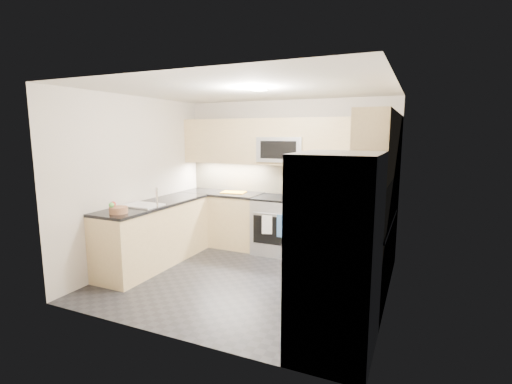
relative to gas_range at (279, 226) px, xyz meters
name	(u,v)px	position (x,y,z in m)	size (l,w,h in m)	color
floor	(245,279)	(0.00, -1.28, -0.46)	(3.60, 3.20, 0.00)	black
ceiling	(245,90)	(0.00, -1.28, 2.04)	(3.60, 3.20, 0.02)	beige
wall_back	(286,176)	(0.00, 0.32, 0.79)	(3.60, 0.02, 2.50)	beige
wall_front	(169,212)	(0.00, -2.88, 0.79)	(3.60, 0.02, 2.50)	beige
wall_left	(137,181)	(-1.80, -1.28, 0.79)	(0.02, 3.20, 2.50)	beige
wall_right	(391,198)	(1.80, -1.28, 0.79)	(0.02, 3.20, 2.50)	beige
base_cab_back_left	(222,219)	(-1.09, 0.02, -0.01)	(1.42, 0.60, 0.90)	#DCBF85
base_cab_back_right	(346,233)	(1.09, 0.02, -0.01)	(1.42, 0.60, 0.90)	#DCBF85
base_cab_right	(362,259)	(1.50, -1.12, -0.01)	(0.60, 1.70, 0.90)	#DCBF85
base_cab_peninsula	(155,235)	(-1.50, -1.28, -0.01)	(0.60, 2.00, 0.90)	#DCBF85
countertop_back_left	(221,193)	(-1.09, 0.02, 0.47)	(1.42, 0.63, 0.04)	black
countertop_back_right	(347,203)	(1.09, 0.02, 0.47)	(1.42, 0.63, 0.04)	black
countertop_right	(364,222)	(1.50, -1.12, 0.47)	(0.63, 1.70, 0.04)	black
countertop_peninsula	(154,204)	(-1.50, -1.28, 0.47)	(0.63, 2.00, 0.04)	black
upper_cab_back	(283,142)	(0.00, 0.15, 1.37)	(3.60, 0.35, 0.75)	#DCBF85
upper_cab_right	(380,145)	(1.62, -1.00, 1.37)	(0.35, 1.95, 0.75)	#DCBF85
backsplash_back	(286,179)	(0.00, 0.32, 0.74)	(3.60, 0.01, 0.51)	tan
backsplash_right	(393,197)	(1.80, -0.82, 0.74)	(0.01, 2.30, 0.51)	tan
gas_range	(279,226)	(0.00, 0.00, 0.00)	(0.76, 0.65, 0.91)	#9C9EA4
range_cooktop	(279,198)	(0.00, 0.00, 0.46)	(0.76, 0.65, 0.03)	black
oven_door_glass	(271,231)	(0.00, -0.33, -0.01)	(0.62, 0.02, 0.45)	black
oven_handle	(271,214)	(0.00, -0.35, 0.26)	(0.02, 0.02, 0.60)	#B2B5BA
microwave	(282,149)	(0.00, 0.12, 1.24)	(0.76, 0.40, 0.40)	#A9ACB1
microwave_door	(278,150)	(0.00, -0.08, 1.24)	(0.60, 0.01, 0.28)	black
refrigerator	(336,255)	(1.45, -2.43, 0.45)	(0.70, 0.90, 1.80)	#9B9EA2
fridge_handle_left	(290,250)	(1.08, -2.61, 0.49)	(0.02, 0.02, 1.20)	#B2B5BA
fridge_handle_right	(302,239)	(1.08, -2.25, 0.49)	(0.02, 0.02, 1.20)	#B2B5BA
sink_basin	(143,210)	(-1.50, -1.53, 0.42)	(0.52, 0.38, 0.16)	white
faucet	(157,197)	(-1.24, -1.53, 0.62)	(0.03, 0.03, 0.28)	silver
utensil_bowl	(355,198)	(1.22, -0.06, 0.56)	(0.25, 0.25, 0.14)	#68AC4A
cutting_board	(233,192)	(-0.87, 0.06, 0.49)	(0.41, 0.29, 0.01)	orange
fruit_basket	(119,210)	(-1.44, -2.04, 0.53)	(0.23, 0.23, 0.08)	#A26C4B
fruit_apple	(113,204)	(-1.52, -2.04, 0.60)	(0.07, 0.07, 0.07)	red
fruit_pear	(112,205)	(-1.49, -2.10, 0.60)	(0.07, 0.07, 0.07)	#56AB49
dish_towel_check	(267,225)	(-0.06, -0.37, 0.10)	(0.16, 0.01, 0.30)	white
dish_towel_blue	(283,226)	(0.20, -0.37, 0.10)	(0.19, 0.02, 0.35)	#355D94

